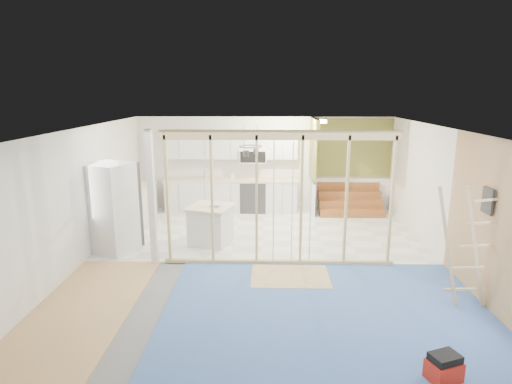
{
  "coord_description": "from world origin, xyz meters",
  "views": [
    {
      "loc": [
        0.06,
        -7.77,
        3.27
      ],
      "look_at": [
        -0.14,
        0.6,
        1.29
      ],
      "focal_mm": 30.0,
      "sensor_mm": 36.0,
      "label": 1
    }
  ],
  "objects_px": {
    "fridge": "(112,208)",
    "ladder": "(465,247)",
    "island": "(211,225)",
    "toolbox": "(444,368)"
  },
  "relations": [
    {
      "from": "fridge",
      "to": "ladder",
      "type": "height_order",
      "value": "ladder"
    },
    {
      "from": "fridge",
      "to": "island",
      "type": "height_order",
      "value": "fridge"
    },
    {
      "from": "island",
      "to": "ladder",
      "type": "xyz_separation_m",
      "value": [
        4.24,
        -2.65,
        0.53
      ]
    },
    {
      "from": "island",
      "to": "ladder",
      "type": "distance_m",
      "value": 5.03
    },
    {
      "from": "fridge",
      "to": "toolbox",
      "type": "height_order",
      "value": "fridge"
    },
    {
      "from": "toolbox",
      "to": "fridge",
      "type": "bearing_deg",
      "value": 121.4
    },
    {
      "from": "toolbox",
      "to": "ladder",
      "type": "relative_size",
      "value": 0.23
    },
    {
      "from": "island",
      "to": "ladder",
      "type": "relative_size",
      "value": 0.58
    },
    {
      "from": "fridge",
      "to": "toolbox",
      "type": "xyz_separation_m",
      "value": [
        5.23,
        -4.0,
        -0.77
      ]
    },
    {
      "from": "toolbox",
      "to": "ladder",
      "type": "bearing_deg",
      "value": 40.94
    }
  ]
}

